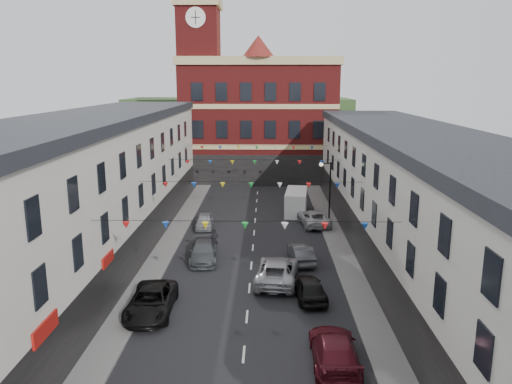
# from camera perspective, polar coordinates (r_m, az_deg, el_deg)

# --- Properties ---
(ground) EXTENTS (160.00, 160.00, 0.00)m
(ground) POSITION_cam_1_polar(r_m,az_deg,el_deg) (32.76, -0.76, -10.92)
(ground) COLOR black
(ground) RESTS_ON ground
(pavement_left) EXTENTS (1.80, 64.00, 0.15)m
(pavement_left) POSITION_cam_1_polar(r_m,az_deg,el_deg) (35.47, -12.01, -9.20)
(pavement_left) COLOR #605E5B
(pavement_left) RESTS_ON ground
(pavement_right) EXTENTS (1.80, 64.00, 0.15)m
(pavement_right) POSITION_cam_1_polar(r_m,az_deg,el_deg) (35.05, 10.86, -9.42)
(pavement_right) COLOR #605E5B
(pavement_right) RESTS_ON ground
(terrace_left) EXTENTS (8.40, 56.00, 10.70)m
(terrace_left) POSITION_cam_1_polar(r_m,az_deg,el_deg) (34.46, -20.71, -1.19)
(terrace_left) COLOR beige
(terrace_left) RESTS_ON ground
(terrace_right) EXTENTS (8.40, 56.00, 9.70)m
(terrace_right) POSITION_cam_1_polar(r_m,az_deg,el_deg) (33.83, 19.65, -2.22)
(terrace_right) COLOR beige
(terrace_right) RESTS_ON ground
(civic_building) EXTENTS (20.60, 13.30, 18.50)m
(civic_building) POSITION_cam_1_polar(r_m,az_deg,el_deg) (68.16, 0.33, 8.42)
(civic_building) COLOR maroon
(civic_building) RESTS_ON ground
(clock_tower) EXTENTS (5.60, 5.60, 30.00)m
(clock_tower) POSITION_cam_1_polar(r_m,az_deg,el_deg) (65.62, -6.47, 14.12)
(clock_tower) COLOR maroon
(clock_tower) RESTS_ON ground
(distant_hill) EXTENTS (40.00, 14.00, 10.00)m
(distant_hill) POSITION_cam_1_polar(r_m,az_deg,el_deg) (92.52, -1.93, 7.56)
(distant_hill) COLOR #2B4620
(distant_hill) RESTS_ON ground
(street_lamp) EXTENTS (1.10, 0.36, 6.00)m
(street_lamp) POSITION_cam_1_polar(r_m,az_deg,el_deg) (45.30, 8.15, 0.78)
(street_lamp) COLOR black
(street_lamp) RESTS_ON ground
(car_left_c) EXTENTS (2.58, 5.40, 1.48)m
(car_left_c) POSITION_cam_1_polar(r_m,az_deg,el_deg) (29.81, -11.89, -12.12)
(car_left_c) COLOR black
(car_left_c) RESTS_ON ground
(car_left_d) EXTENTS (2.39, 4.97, 1.40)m
(car_left_d) POSITION_cam_1_polar(r_m,az_deg,el_deg) (37.47, -6.05, -6.77)
(car_left_d) COLOR #474C50
(car_left_d) RESTS_ON ground
(car_left_e) EXTENTS (1.74, 3.92, 1.31)m
(car_left_e) POSITION_cam_1_polar(r_m,az_deg,el_deg) (45.58, -5.91, -3.30)
(car_left_e) COLOR #92949A
(car_left_e) RESTS_ON ground
(car_right_c) EXTENTS (2.18, 5.26, 1.52)m
(car_right_c) POSITION_cam_1_polar(r_m,az_deg,el_deg) (24.71, 8.95, -17.44)
(car_right_c) COLOR #4F0F1A
(car_right_c) RESTS_ON ground
(car_right_d) EXTENTS (2.26, 4.44, 1.45)m
(car_right_d) POSITION_cam_1_polar(r_m,az_deg,el_deg) (31.17, 6.07, -10.82)
(car_right_d) COLOR black
(car_right_d) RESTS_ON ground
(car_right_e) EXTENTS (1.97, 4.30, 1.37)m
(car_right_e) POSITION_cam_1_polar(r_m,az_deg,el_deg) (37.04, 5.16, -7.00)
(car_right_e) COLOR #424349
(car_right_e) RESTS_ON ground
(car_right_f) EXTENTS (3.05, 5.42, 1.43)m
(car_right_f) POSITION_cam_1_polar(r_m,az_deg,el_deg) (46.43, 6.61, -2.94)
(car_right_f) COLOR #B3B5B8
(car_right_f) RESTS_ON ground
(moving_car) EXTENTS (3.22, 5.93, 1.58)m
(moving_car) POSITION_cam_1_polar(r_m,az_deg,el_deg) (33.44, 2.42, -8.97)
(moving_car) COLOR #ACADB4
(moving_car) RESTS_ON ground
(white_van) EXTENTS (2.60, 5.47, 2.34)m
(white_van) POSITION_cam_1_polar(r_m,az_deg,el_deg) (50.34, 4.61, -1.14)
(white_van) COLOR silver
(white_van) RESTS_ON ground
(pedestrian) EXTENTS (0.70, 0.51, 1.81)m
(pedestrian) POSITION_cam_1_polar(r_m,az_deg,el_deg) (39.37, -4.79, -5.46)
(pedestrian) COLOR black
(pedestrian) RESTS_ON ground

